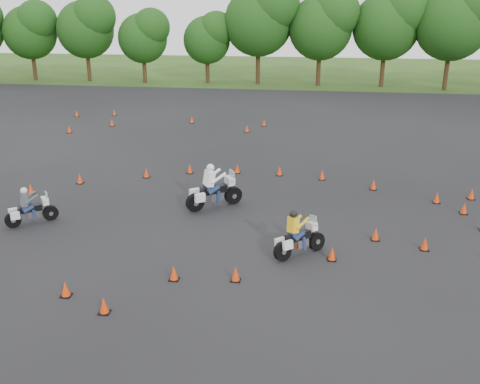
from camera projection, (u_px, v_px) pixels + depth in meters
name	position (u px, v px, depth m)	size (l,w,h in m)	color
ground	(222.00, 269.00, 17.13)	(140.00, 140.00, 0.00)	#2D5119
asphalt_pad	(247.00, 203.00, 22.72)	(62.00, 62.00, 0.00)	black
treeline	(320.00, 42.00, 48.01)	(87.11, 32.53, 10.78)	#1A4112
traffic_cones	(253.00, 207.00, 21.65)	(36.35, 33.23, 0.45)	red
rider_grey	(30.00, 205.00, 20.35)	(1.98, 0.61, 1.53)	#464A4E
rider_yellow	(301.00, 234.00, 17.75)	(2.08, 0.64, 1.61)	yellow
rider_white	(214.00, 185.00, 21.90)	(2.52, 0.77, 1.95)	white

